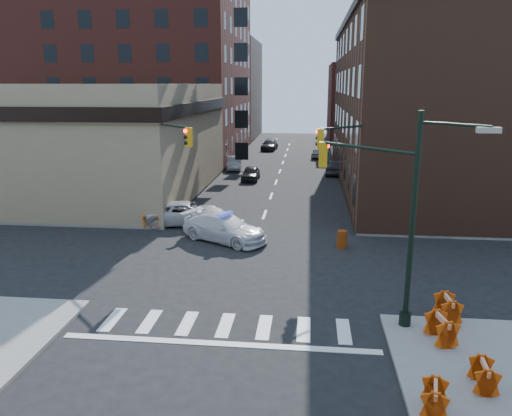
% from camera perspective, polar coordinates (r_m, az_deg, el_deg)
% --- Properties ---
extents(ground, '(140.00, 140.00, 0.00)m').
position_cam_1_polar(ground, '(25.89, -1.02, -6.39)').
color(ground, black).
rests_on(ground, ground).
extents(sidewalk_nw, '(34.00, 54.50, 0.15)m').
position_cam_1_polar(sidewalk_nw, '(63.14, -18.39, 5.17)').
color(sidewalk_nw, gray).
rests_on(sidewalk_nw, ground).
extents(sidewalk_ne, '(34.00, 54.50, 0.15)m').
position_cam_1_polar(sidewalk_ne, '(60.89, 25.25, 4.24)').
color(sidewalk_ne, gray).
rests_on(sidewalk_ne, ground).
extents(bank_building, '(22.00, 22.00, 9.00)m').
position_cam_1_polar(bank_building, '(45.47, -20.25, 7.46)').
color(bank_building, '#8F7F5D').
rests_on(bank_building, ground).
extents(apartment_block, '(25.00, 25.00, 24.00)m').
position_cam_1_polar(apartment_block, '(67.65, -12.98, 16.22)').
color(apartment_block, '#5C241D').
rests_on(apartment_block, ground).
extents(commercial_row_ne, '(14.00, 34.00, 14.00)m').
position_cam_1_polar(commercial_row_ne, '(47.66, 18.52, 10.89)').
color(commercial_row_ne, '#4B2C1E').
rests_on(commercial_row_ne, ground).
extents(filler_nw, '(20.00, 18.00, 16.00)m').
position_cam_1_polar(filler_nw, '(88.15, -6.54, 13.29)').
color(filler_nw, '#50433B').
rests_on(filler_nw, ground).
extents(filler_ne, '(16.00, 16.00, 12.00)m').
position_cam_1_polar(filler_ne, '(82.85, 14.00, 11.54)').
color(filler_ne, '#5C241D').
rests_on(filler_ne, ground).
extents(signal_pole_se, '(5.40, 5.27, 8.00)m').
position_cam_1_polar(signal_pole_se, '(19.30, 14.89, 0.32)').
color(signal_pole_se, black).
rests_on(signal_pole_se, sidewalk_se).
extents(signal_pole_nw, '(3.58, 3.67, 8.00)m').
position_cam_1_polar(signal_pole_nw, '(31.07, -10.62, 5.11)').
color(signal_pole_nw, black).
rests_on(signal_pole_nw, sidewalk_nw).
extents(signal_pole_ne, '(3.67, 3.58, 8.00)m').
position_cam_1_polar(signal_pole_ne, '(29.92, 11.44, 4.73)').
color(signal_pole_ne, black).
rests_on(signal_pole_ne, sidewalk_ne).
extents(tree_ne_near, '(3.00, 3.00, 4.85)m').
position_cam_1_polar(tree_ne_near, '(50.57, 11.23, 7.48)').
color(tree_ne_near, black).
rests_on(tree_ne_near, sidewalk_ne).
extents(tree_ne_far, '(3.00, 3.00, 4.85)m').
position_cam_1_polar(tree_ne_far, '(58.50, 10.57, 8.37)').
color(tree_ne_far, black).
rests_on(tree_ne_far, sidewalk_ne).
extents(police_car, '(5.79, 4.56, 1.57)m').
position_cam_1_polar(police_car, '(29.39, -3.63, -2.29)').
color(police_car, silver).
rests_on(police_car, ground).
extents(pickup, '(5.72, 3.34, 1.50)m').
position_cam_1_polar(pickup, '(33.10, -7.90, -0.59)').
color(pickup, silver).
rests_on(pickup, ground).
extents(parked_car_wnear, '(1.58, 3.90, 1.33)m').
position_cam_1_polar(parked_car_wnear, '(47.96, -0.61, 3.99)').
color(parked_car_wnear, black).
rests_on(parked_car_wnear, ground).
extents(parked_car_wfar, '(1.87, 4.36, 1.40)m').
position_cam_1_polar(parked_car_wfar, '(53.99, -2.47, 5.15)').
color(parked_car_wfar, gray).
rests_on(parked_car_wfar, ground).
extents(parked_car_wdeep, '(2.28, 4.91, 1.39)m').
position_cam_1_polar(parked_car_wdeep, '(70.12, 1.55, 7.21)').
color(parked_car_wdeep, black).
rests_on(parked_car_wdeep, ground).
extents(parked_car_enear, '(1.60, 4.20, 1.37)m').
position_cam_1_polar(parked_car_enear, '(51.63, 8.79, 4.57)').
color(parked_car_enear, black).
rests_on(parked_car_enear, ground).
extents(parked_car_efar, '(1.87, 3.94, 1.30)m').
position_cam_1_polar(parked_car_efar, '(63.11, 7.12, 6.30)').
color(parked_car_efar, gray).
rests_on(parked_car_efar, ground).
extents(pedestrian_a, '(0.58, 0.39, 1.55)m').
position_cam_1_polar(pedestrian_a, '(36.37, -14.60, 0.70)').
color(pedestrian_a, black).
rests_on(pedestrian_a, sidewalk_nw).
extents(pedestrian_b, '(0.97, 0.79, 1.85)m').
position_cam_1_polar(pedestrian_b, '(33.14, -14.29, -0.29)').
color(pedestrian_b, black).
rests_on(pedestrian_b, sidewalk_nw).
extents(pedestrian_c, '(1.04, 0.52, 1.71)m').
position_cam_1_polar(pedestrian_c, '(36.98, -19.76, 0.66)').
color(pedestrian_c, '#202630').
rests_on(pedestrian_c, sidewalk_nw).
extents(barrel_road, '(0.66, 0.66, 1.01)m').
position_cam_1_polar(barrel_road, '(28.56, 9.79, -3.54)').
color(barrel_road, orange).
rests_on(barrel_road, ground).
extents(barrel_bank, '(0.71, 0.71, 1.13)m').
position_cam_1_polar(barrel_bank, '(34.90, -8.24, -0.15)').
color(barrel_bank, '#C44209').
rests_on(barrel_bank, ground).
extents(barricade_se_a, '(0.69, 1.29, 0.95)m').
position_cam_1_polar(barricade_se_a, '(20.93, 21.06, -10.66)').
color(barricade_se_a, '#D7460A').
rests_on(barricade_se_a, sidewalk_se).
extents(barricade_se_b, '(0.87, 1.38, 0.96)m').
position_cam_1_polar(barricade_se_b, '(19.21, 20.41, -12.85)').
color(barricade_se_b, '#F1560B').
rests_on(barricade_se_b, sidewalk_se).
extents(barricade_se_c, '(0.67, 1.17, 0.84)m').
position_cam_1_polar(barricade_se_c, '(17.09, 24.58, -17.04)').
color(barricade_se_c, '#DA4C0A').
rests_on(barricade_se_c, sidewalk_se).
extents(barricade_se_d, '(0.80, 1.21, 0.84)m').
position_cam_1_polar(barricade_se_d, '(15.58, 19.74, -19.80)').
color(barricade_se_d, '#F1420B').
rests_on(barricade_se_d, sidewalk_se).
extents(barricade_nw_a, '(1.22, 0.79, 0.85)m').
position_cam_1_polar(barricade_nw_a, '(32.50, -11.91, -1.36)').
color(barricade_nw_a, '#DC560A').
rests_on(barricade_nw_a, sidewalk_nw).
extents(barricade_nw_b, '(1.27, 0.80, 0.89)m').
position_cam_1_polar(barricade_nw_b, '(36.04, -17.16, -0.14)').
color(barricade_nw_b, red).
rests_on(barricade_nw_b, sidewalk_nw).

